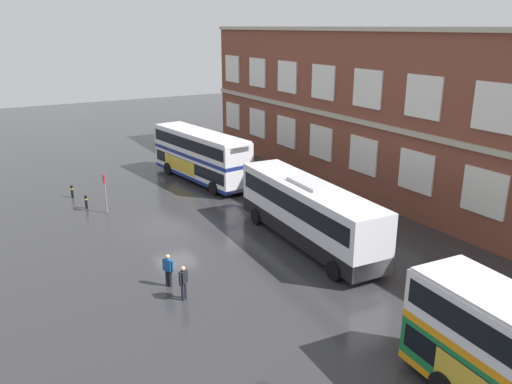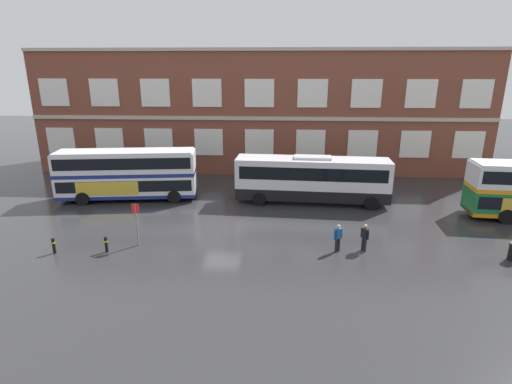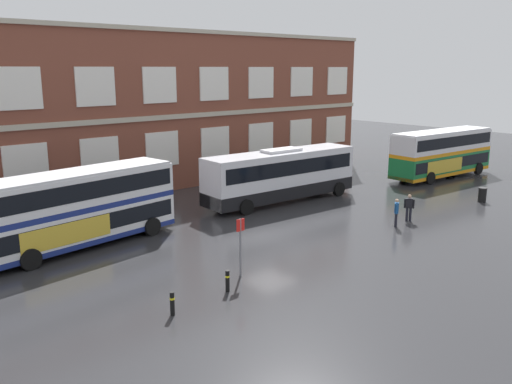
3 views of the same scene
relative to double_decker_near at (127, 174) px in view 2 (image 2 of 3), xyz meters
The scene contains 9 objects.
ground_plane 9.53m from the double_decker_near, 24.05° to the right, with size 120.00×120.00×0.00m, color #2B2B2D.
brick_terminal_building 16.45m from the double_decker_near, 49.63° to the left, with size 45.16×8.19×12.17m.
double_decker_near is the anchor object (origin of this frame).
touring_coach 14.96m from the double_decker_near, ahead, with size 12.13×3.44×3.80m.
waiting_passenger 18.25m from the double_decker_near, 29.50° to the right, with size 0.58×0.44×1.70m.
second_passenger 19.56m from the double_decker_near, 26.86° to the right, with size 0.44×0.59×1.70m.
bus_stand_flag 9.61m from the double_decker_near, 66.73° to the right, with size 0.44×0.10×2.70m.
safety_bollard_west 10.21m from the double_decker_near, 77.24° to the right, with size 0.19×0.19×0.95m.
safety_bollard_east 10.34m from the double_decker_near, 94.32° to the right, with size 0.19×0.19×0.95m.
Camera 2 is at (3.77, -25.08, 10.50)m, focal length 28.14 mm.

